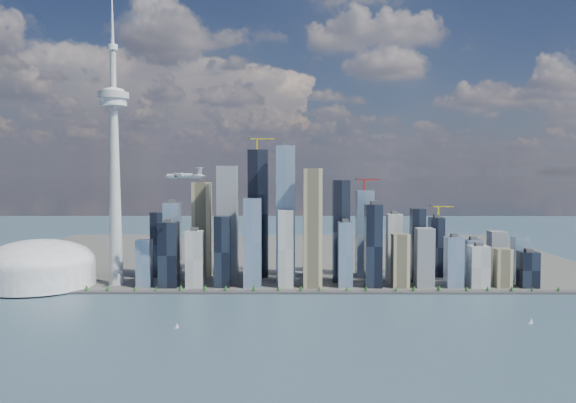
{
  "coord_description": "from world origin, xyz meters",
  "views": [
    {
      "loc": [
        25.68,
        -731.49,
        213.91
      ],
      "look_at": [
        22.48,
        260.0,
        161.95
      ],
      "focal_mm": 35.0,
      "sensor_mm": 36.0,
      "label": 1
    }
  ],
  "objects_px": {
    "airplane": "(185,175)",
    "sailboat_west": "(177,326)",
    "needle_tower": "(114,160)",
    "sailboat_east": "(531,322)",
    "dome_stadium": "(39,266)"
  },
  "relations": [
    {
      "from": "sailboat_west",
      "to": "sailboat_east",
      "type": "distance_m",
      "value": 496.02
    },
    {
      "from": "needle_tower",
      "to": "sailboat_west",
      "type": "bearing_deg",
      "value": -58.98
    },
    {
      "from": "sailboat_west",
      "to": "sailboat_east",
      "type": "height_order",
      "value": "sailboat_east"
    },
    {
      "from": "dome_stadium",
      "to": "sailboat_east",
      "type": "relative_size",
      "value": 21.43
    },
    {
      "from": "needle_tower",
      "to": "dome_stadium",
      "type": "xyz_separation_m",
      "value": [
        -140.0,
        -10.0,
        -196.4
      ]
    },
    {
      "from": "needle_tower",
      "to": "sailboat_east",
      "type": "height_order",
      "value": "needle_tower"
    },
    {
      "from": "sailboat_west",
      "to": "dome_stadium",
      "type": "bearing_deg",
      "value": 128.34
    },
    {
      "from": "sailboat_west",
      "to": "needle_tower",
      "type": "bearing_deg",
      "value": 110.76
    },
    {
      "from": "airplane",
      "to": "sailboat_west",
      "type": "xyz_separation_m",
      "value": [
        22.57,
        -187.67,
        -205.63
      ]
    },
    {
      "from": "dome_stadium",
      "to": "sailboat_west",
      "type": "bearing_deg",
      "value": -41.41
    },
    {
      "from": "airplane",
      "to": "sailboat_west",
      "type": "relative_size",
      "value": 8.72
    },
    {
      "from": "dome_stadium",
      "to": "airplane",
      "type": "distance_m",
      "value": 345.05
    },
    {
      "from": "needle_tower",
      "to": "dome_stadium",
      "type": "bearing_deg",
      "value": -175.91
    },
    {
      "from": "sailboat_east",
      "to": "needle_tower",
      "type": "bearing_deg",
      "value": 157.18
    },
    {
      "from": "needle_tower",
      "to": "sailboat_east",
      "type": "relative_size",
      "value": 58.99
    }
  ]
}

